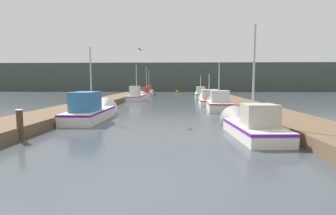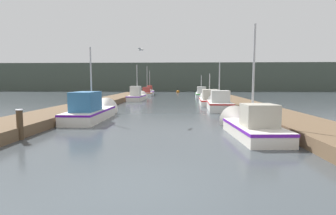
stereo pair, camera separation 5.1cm
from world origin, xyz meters
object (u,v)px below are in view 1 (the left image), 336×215
Objects in this scene: fishing_boat_0 at (249,125)px; seagull_lead at (141,50)px; fishing_boat_5 at (200,94)px; mooring_piling_1 at (20,125)px; channel_buoy at (177,92)px; fishing_boat_6 at (147,93)px; fishing_boat_3 at (208,99)px; fishing_boat_1 at (93,110)px; fishing_boat_4 at (137,96)px; mooring_piling_0 at (142,91)px; fishing_boat_7 at (149,92)px; fishing_boat_2 at (218,103)px.

fishing_boat_0 is 8.35× the size of seagull_lead.
fishing_boat_5 is 4.74× the size of mooring_piling_1.
channel_buoy is at bearing 102.91° from fishing_boat_5.
fishing_boat_3 is at bearing -63.16° from fishing_boat_6.
fishing_boat_1 is 4.28m from seagull_lead.
fishing_boat_6 is 12.11m from channel_buoy.
fishing_boat_6 is at bearing 88.08° from mooring_piling_1.
fishing_boat_4 reaches higher than channel_buoy.
mooring_piling_0 is at bearing 90.40° from mooring_piling_1.
mooring_piling_1 is (-8.48, -24.57, 0.08)m from fishing_boat_5.
seagull_lead is (-4.81, 3.71, 3.41)m from fishing_boat_0.
seagull_lead is at bearing -85.46° from fishing_boat_6.
fishing_boat_1 is 28.53m from fishing_boat_7.
fishing_boat_4 reaches higher than mooring_piling_1.
fishing_boat_7 reaches higher than mooring_piling_1.
fishing_boat_3 is 8.72m from fishing_boat_4.
fishing_boat_2 is at bearing -86.09° from fishing_boat_3.
fishing_boat_2 is at bearing -87.02° from fishing_boat_5.
fishing_boat_4 reaches higher than fishing_boat_2.
seagull_lead is at bearing -82.15° from mooring_piling_0.
fishing_boat_5 reaches higher than channel_buoy.
fishing_boat_3 is 11.15× the size of seagull_lead.
fishing_boat_4 is (0.12, 14.99, -0.03)m from fishing_boat_1.
fishing_boat_0 is at bearing -87.93° from fishing_boat_3.
channel_buoy is (-3.05, 25.08, -0.27)m from fishing_boat_3.
fishing_boat_1 is 24.31m from fishing_boat_6.
fishing_boat_7 reaches higher than fishing_boat_2.
fishing_boat_5 is at bearing 70.95° from mooring_piling_1.
fishing_boat_5 is 4.86× the size of channel_buoy.
fishing_boat_3 is (-0.15, 5.10, -0.02)m from fishing_boat_2.
seagull_lead is (2.74, -0.14, 3.29)m from fishing_boat_1.
fishing_boat_5 is 9.34× the size of seagull_lead.
fishing_boat_2 reaches higher than fishing_boat_3.
fishing_boat_0 is 14.34m from fishing_boat_3.
fishing_boat_0 reaches higher than mooring_piling_1.
fishing_boat_4 is 13.01m from mooring_piling_0.
fishing_boat_4 is 9.33m from fishing_boat_6.
fishing_boat_5 is 25.99m from mooring_piling_1.
fishing_boat_0 reaches higher than channel_buoy.
mooring_piling_1 is at bearing -116.13° from fishing_boat_3.
fishing_boat_5 is 8.99m from fishing_boat_6.
mooring_piling_0 is (-1.25, 12.95, 0.07)m from fishing_boat_4.
fishing_boat_0 reaches higher than fishing_boat_1.
fishing_boat_3 is 6.01× the size of mooring_piling_0.
fishing_boat_0 is at bearing -85.65° from channel_buoy.
fishing_boat_3 is at bearing 86.16° from fishing_boat_0.
fishing_boat_1 is at bearing 80.21° from mooring_piling_1.
fishing_boat_1 reaches higher than mooring_piling_0.
mooring_piling_1 is 1.03× the size of channel_buoy.
fishing_boat_7 is 28.99m from seagull_lead.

